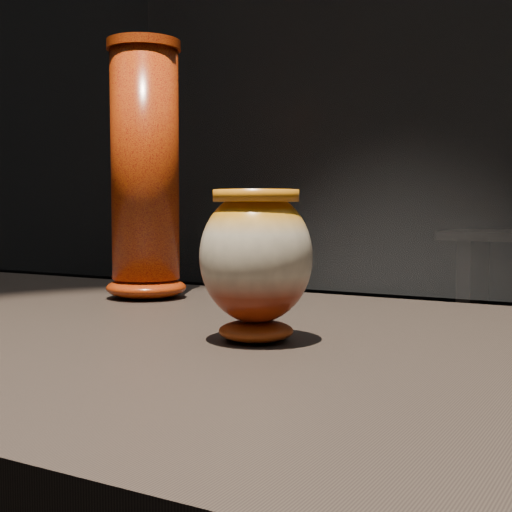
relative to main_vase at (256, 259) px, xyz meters
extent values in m
cube|color=black|center=(-0.10, 0.02, -0.11)|extent=(2.00, 0.80, 0.05)
ellipsoid|color=maroon|center=(0.00, 0.00, -0.08)|extent=(0.09, 0.09, 0.02)
ellipsoid|color=beige|center=(0.00, 0.00, 0.00)|extent=(0.13, 0.13, 0.14)
cylinder|color=orange|center=(0.00, 0.00, 0.07)|extent=(0.10, 0.10, 0.01)
ellipsoid|color=#B5480C|center=(-0.33, 0.23, -0.07)|extent=(0.15, 0.15, 0.03)
cylinder|color=#B5480C|center=(-0.33, 0.23, 0.12)|extent=(0.12, 0.12, 0.36)
cylinder|color=#B5480C|center=(-0.33, 0.23, 0.30)|extent=(0.13, 0.13, 0.01)
cube|color=black|center=(-0.61, 3.69, -0.56)|extent=(0.08, 0.50, 0.85)
camera|label=1|loc=(0.38, -0.66, 0.06)|focal=50.00mm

